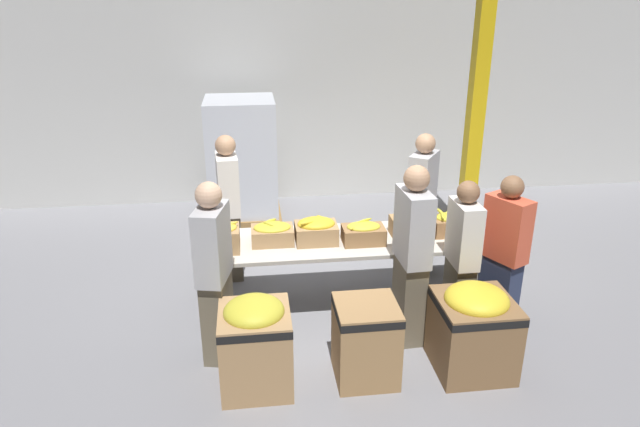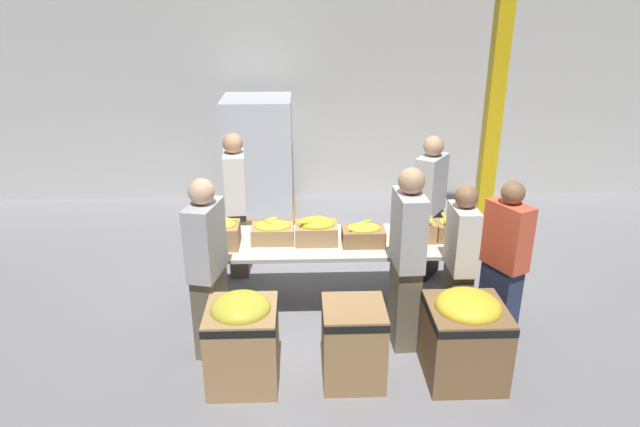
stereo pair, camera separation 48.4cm
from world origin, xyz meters
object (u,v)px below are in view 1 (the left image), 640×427
volunteer_3 (229,209)px  donation_bin_2 (474,326)px  support_pillar (478,89)px  pallet_stack_0 (242,161)px  volunteer_0 (215,274)px  volunteer_1 (503,255)px  banana_box_4 (412,224)px  banana_box_5 (451,223)px  banana_box_2 (316,230)px  volunteer_5 (462,260)px  banana_box_0 (218,236)px  banana_box_1 (272,233)px  sorting_table (341,243)px  volunteer_2 (421,205)px  donation_bin_0 (255,341)px  volunteer_4 (412,257)px  banana_box_3 (363,233)px  donation_bin_1 (366,339)px

volunteer_3 → donation_bin_2: size_ratio=2.09×
support_pillar → pallet_stack_0: support_pillar is taller
volunteer_0 → volunteer_1: volunteer_0 is taller
banana_box_4 → banana_box_5: 0.43m
banana_box_2 → pallet_stack_0: size_ratio=0.24×
volunteer_5 → support_pillar: bearing=-22.5°
volunteer_5 → banana_box_4: bearing=24.8°
banana_box_0 → banana_box_1: (0.55, 0.10, -0.04)m
banana_box_5 → volunteer_5: size_ratio=0.25×
sorting_table → banana_box_2: (-0.26, -0.02, 0.18)m
banana_box_1 → volunteer_3: bearing=119.4°
volunteer_2 → donation_bin_0: volunteer_2 is taller
sorting_table → banana_box_1: 0.73m
banana_box_4 → volunteer_4: size_ratio=0.24×
volunteer_0 → banana_box_3: bearing=-52.6°
volunteer_2 → donation_bin_1: size_ratio=2.35×
banana_box_3 → sorting_table: bearing=154.8°
donation_bin_2 → banana_box_5: bearing=81.2°
banana_box_1 → volunteer_3: (-0.46, 0.81, -0.02)m
volunteer_2 → volunteer_3: (-2.24, 0.14, 0.01)m
volunteer_5 → donation_bin_2: volunteer_5 is taller
banana_box_0 → volunteer_5: bearing=-13.7°
sorting_table → banana_box_4: banana_box_4 is taller
banana_box_4 → banana_box_1: bearing=-180.0°
volunteer_0 → volunteer_5: volunteer_0 is taller
banana_box_2 → support_pillar: size_ratio=0.11×
banana_box_2 → donation_bin_2: bearing=-44.9°
volunteer_0 → pallet_stack_0: 3.47m
banana_box_5 → banana_box_3: bearing=-173.6°
banana_box_1 → volunteer_5: bearing=-20.6°
banana_box_3 → volunteer_3: size_ratio=0.25×
banana_box_5 → support_pillar: 2.24m
banana_box_2 → volunteer_4: (0.82, -0.70, -0.02)m
banana_box_4 → volunteer_3: (-1.93, 0.81, -0.04)m
volunteer_5 → donation_bin_1: (-1.05, -0.61, -0.40)m
volunteer_5 → support_pillar: support_pillar is taller
banana_box_3 → volunteer_0: bearing=-154.9°
banana_box_2 → banana_box_3: banana_box_2 is taller
volunteer_3 → donation_bin_1: (1.19, -2.09, -0.47)m
banana_box_1 → banana_box_5: 1.90m
banana_box_5 → donation_bin_1: bearing=-132.3°
pallet_stack_0 → volunteer_2: bearing=-43.6°
volunteer_3 → donation_bin_2: volunteer_3 is taller
banana_box_5 → donation_bin_0: bearing=-148.9°
banana_box_0 → support_pillar: 3.95m
banana_box_5 → volunteer_3: 2.49m
volunteer_2 → pallet_stack_0: (-2.09, 1.99, 0.03)m
volunteer_2 → support_pillar: bearing=171.9°
banana_box_4 → donation_bin_0: banana_box_4 is taller
volunteer_1 → volunteer_5: (-0.43, -0.02, -0.01)m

